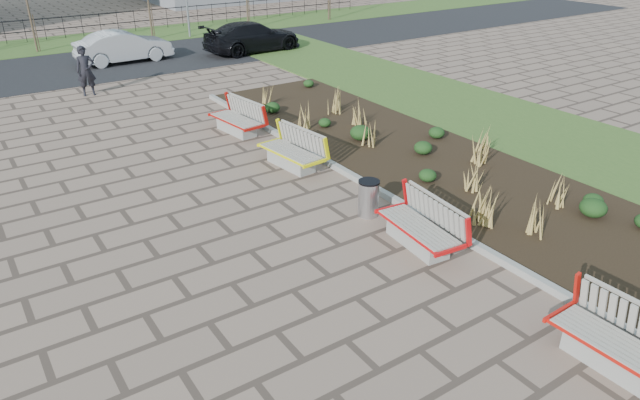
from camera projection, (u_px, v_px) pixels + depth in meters
ground at (346, 340)px, 9.27m from camera, size 120.00×120.00×0.00m
planting_bed at (420, 159)px, 16.09m from camera, size 4.50×18.00×0.10m
planting_curb at (354, 177)px, 14.91m from camera, size 0.16×18.00×0.15m
grass_verge_near at (528, 129)px, 18.47m from camera, size 5.00×38.00×0.04m
grass_verge_far at (32, 47)px, 30.06m from camera, size 80.00×5.00×0.04m
road at (57, 70)px, 25.61m from camera, size 80.00×7.00×0.02m
bench_a at (620, 343)px, 8.48m from camera, size 0.94×2.12×1.00m
bench_b at (418, 224)px, 11.73m from camera, size 1.10×2.18×1.00m
bench_c at (291, 150)px, 15.50m from camera, size 1.14×2.19×1.00m
bench_d at (236, 118)px, 17.98m from camera, size 1.16×2.20×1.00m
litter_bin at (368, 199)px, 12.98m from camera, size 0.47×0.47×0.84m
pedestrian at (86, 71)px, 21.61m from camera, size 0.73×0.53×1.87m
car_silver at (124, 47)px, 26.64m from camera, size 4.40×1.64×1.43m
car_black at (252, 37)px, 28.73m from camera, size 5.21×2.41×1.47m
tree_c at (29, 11)px, 28.05m from camera, size 1.40×1.40×4.00m
tree_d at (148, 1)px, 31.04m from camera, size 1.40×1.40×4.00m
railing_fence at (25, 31)px, 30.90m from camera, size 44.00×0.10×1.20m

